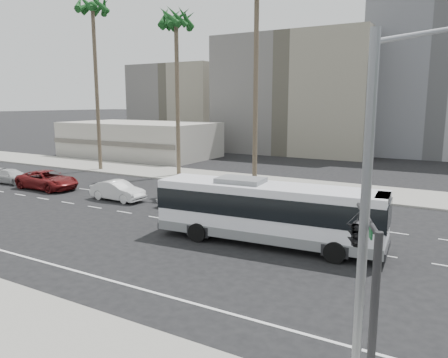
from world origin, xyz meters
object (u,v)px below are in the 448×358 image
Objects in this scene: palm_far at (93,10)px; car_b at (118,191)px; car_a at (184,200)px; car_c at (47,180)px; palm_mid at (176,25)px; streetlight_corner at (379,207)px; car_d at (12,176)px; traffic_signal at (359,236)px; city_bus at (268,211)px.

car_b is at bearing -39.65° from palm_far.
car_a is 0.72× the size of car_c.
streetlight_corner is at bearing -47.24° from palm_mid.
car_a is 0.45× the size of streetlight_corner.
traffic_signal reaches higher than car_d.
palm_far is (-10.37, -1.33, 2.29)m from palm_mid.
car_c is 0.31× the size of palm_far.
car_c is 0.63× the size of streetlight_corner.
palm_mid reaches higher than car_d.
traffic_signal is (-0.69, 1.40, -1.17)m from streetlight_corner.
car_c is 5.51m from car_d.
city_bus is at bearing -103.27° from car_b.
streetlight_corner is 1.87× the size of traffic_signal.
car_b is 26.69m from traffic_signal.
streetlight_corner is at bearing -127.77° from car_a.
city_bus is 24.33m from car_c.
car_c is 0.36× the size of palm_mid.
car_c is at bearing 134.33° from traffic_signal.
car_c is at bearing 90.35° from car_b.
car_c is at bearing -68.61° from palm_far.
palm_mid reaches higher than car_c.
city_bus reaches higher than car_c.
traffic_signal is at bearing -121.05° from car_b.
car_b is 0.25× the size of palm_far.
car_a is 0.22× the size of palm_far.
car_a is 0.92× the size of car_b.
car_c is 20.55m from palm_far.
city_bus is 12.76m from traffic_signal.
car_d is at bearing 90.13° from car_b.
car_b reaches higher than car_a.
car_a is at bearing -87.24° from car_b.
palm_far reaches higher than car_c.
streetlight_corner is 39.07m from palm_mid.
city_bus is 2.44× the size of traffic_signal.
traffic_signal is at bearing 137.21° from streetlight_corner.
palm_mid is (6.21, 11.93, 14.82)m from car_c.
city_bus is 15.66m from car_b.
traffic_signal is at bearing -46.55° from palm_mid.
car_a is (-8.60, 4.12, -1.17)m from city_bus.
palm_far is (-28.10, 14.75, 16.04)m from city_bus.
car_d is at bearing 95.43° from car_a.
city_bus is at bearing -42.19° from palm_mid.
palm_far is (1.35, 10.44, 17.28)m from car_d.
city_bus is 29.79m from car_d.
car_d is at bearing -134.86° from palm_mid.
palm_far is at bearing 164.60° from streetlight_corner.
car_a is 21.66m from traffic_signal.
car_d is (-20.85, 0.19, -0.07)m from car_a.
streetlight_corner is at bearing -60.39° from city_bus.
palm_mid is 0.88× the size of palm_far.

